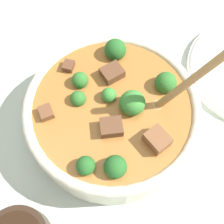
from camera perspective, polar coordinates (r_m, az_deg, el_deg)
The scene contains 2 objects.
ground_plane at distance 0.53m, azimuth 0.00°, elevation -2.56°, with size 4.00×4.00×0.00m, color #ADBCAD.
stew_bowl at distance 0.48m, azimuth 0.10°, elevation -0.23°, with size 0.29×0.32×0.28m.
Camera 1 is at (0.20, -0.07, 0.48)m, focal length 45.00 mm.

